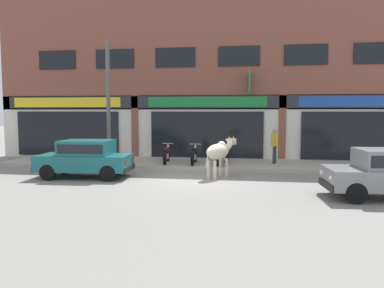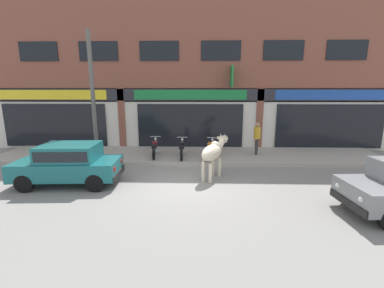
{
  "view_description": "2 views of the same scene",
  "coord_description": "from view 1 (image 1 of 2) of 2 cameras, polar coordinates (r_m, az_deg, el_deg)",
  "views": [
    {
      "loc": [
        2.17,
        -13.65,
        2.57
      ],
      "look_at": [
        -0.06,
        1.0,
        1.27
      ],
      "focal_mm": 35.0,
      "sensor_mm": 36.0,
      "label": 1
    },
    {
      "loc": [
        0.54,
        -8.64,
        3.31
      ],
      "look_at": [
        0.25,
        1.0,
        1.27
      ],
      "focal_mm": 24.0,
      "sensor_mm": 36.0,
      "label": 2
    }
  ],
  "objects": [
    {
      "name": "ground_plane",
      "position": [
        14.06,
        -0.39,
        -5.52
      ],
      "size": [
        90.0,
        90.0,
        0.0
      ],
      "primitive_type": "plane",
      "color": "gray"
    },
    {
      "name": "cow",
      "position": [
        14.54,
        4.16,
        -1.18
      ],
      "size": [
        1.23,
        1.96,
        1.61
      ],
      "color": "beige",
      "rests_on": "ground"
    },
    {
      "name": "motorcycle_0",
      "position": [
        17.51,
        -3.93,
        -1.62
      ],
      "size": [
        0.52,
        1.81,
        0.88
      ],
      "color": "black",
      "rests_on": "sidewalk"
    },
    {
      "name": "motorcycle_2",
      "position": [
        16.93,
        4.72,
        -1.86
      ],
      "size": [
        0.66,
        1.79,
        0.88
      ],
      "color": "black",
      "rests_on": "sidewalk"
    },
    {
      "name": "motorcycle_1",
      "position": [
        17.14,
        0.29,
        -1.76
      ],
      "size": [
        0.52,
        1.81,
        0.88
      ],
      "color": "black",
      "rests_on": "sidewalk"
    },
    {
      "name": "pedestrian",
      "position": [
        17.58,
        12.48,
        0.25
      ],
      "size": [
        0.32,
        0.47,
        1.6
      ],
      "color": "#2D2D33",
      "rests_on": "sidewalk"
    },
    {
      "name": "car_1",
      "position": [
        15.05,
        -15.91,
        -1.88
      ],
      "size": [
        3.68,
        1.8,
        1.46
      ],
      "color": "black",
      "rests_on": "ground"
    },
    {
      "name": "sidewalk",
      "position": [
        17.86,
        1.58,
        -2.99
      ],
      "size": [
        19.0,
        3.41,
        0.16
      ],
      "primitive_type": "cube",
      "color": "#A8A093",
      "rests_on": "ground"
    },
    {
      "name": "shop_building",
      "position": [
        19.71,
        2.33,
        9.82
      ],
      "size": [
        23.0,
        1.4,
        8.89
      ],
      "color": "brown",
      "rests_on": "ground"
    },
    {
      "name": "utility_pole",
      "position": [
        17.33,
        -12.63,
        6.19
      ],
      "size": [
        0.18,
        0.18,
        5.6
      ],
      "primitive_type": "cylinder",
      "color": "#595651",
      "rests_on": "sidewalk"
    }
  ]
}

